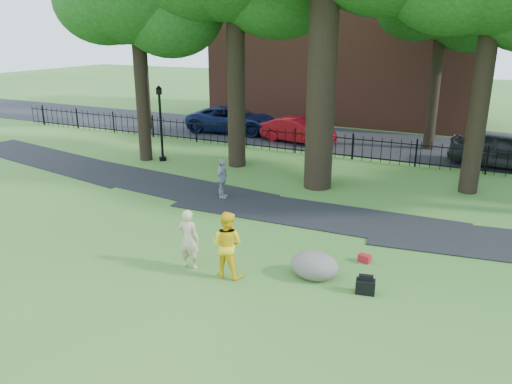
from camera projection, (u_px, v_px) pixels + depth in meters
The scene contains 15 objects.
ground at pixel (234, 253), 14.20m from camera, with size 120.00×120.00×0.00m, color #326C26.
footpath at pixel (314, 215), 17.10m from camera, with size 36.00×2.60×0.03m, color black.
street at pixel (372, 143), 27.83m from camera, with size 80.00×7.00×0.02m, color black.
iron_fence at pixel (352, 147), 24.24m from camera, with size 44.00×0.04×1.20m.
brick_building at pixel (349, 30), 34.46m from camera, with size 18.00×8.00×12.00m, color brown.
woman at pixel (189, 239), 13.12m from camera, with size 0.60×0.39×1.63m, color #CAB38A.
man at pixel (227, 244), 12.64m from camera, with size 0.85×0.67×1.76m, color yellow.
pedestrian at pixel (222, 179), 18.60m from camera, with size 0.89×0.37×1.52m, color #999A9E.
boulder at pixel (314, 264), 12.74m from camera, with size 1.26×0.95×0.74m, color gray.
lamppost at pixel (161, 124), 23.65m from camera, with size 0.36×0.36×3.60m.
backpack at pixel (365, 287), 12.00m from camera, with size 0.46×0.29×0.34m, color black.
red_bag at pixel (365, 258), 13.62m from camera, with size 0.32×0.20×0.22m, color maroon.
red_sedan at pixel (298, 130), 27.82m from camera, with size 1.47×4.21×1.39m, color #9D0C15.
navy_van at pixel (233, 120), 30.54m from camera, with size 2.62×5.68×1.58m, color #0C173E.
grey_car at pixel (507, 150), 22.74m from camera, with size 1.99×4.94×1.68m, color black.
Camera 1 is at (6.31, -11.33, 6.08)m, focal length 35.00 mm.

